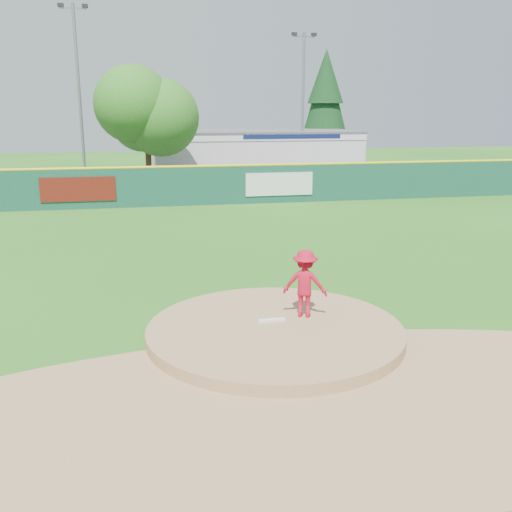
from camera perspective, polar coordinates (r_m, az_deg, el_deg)
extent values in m
plane|color=#286B19|center=(12.41, 1.90, -8.07)|extent=(120.00, 120.00, 0.00)
cylinder|color=#9E774C|center=(12.41, 1.90, -8.07)|extent=(5.50, 5.50, 0.50)
cube|color=white|center=(12.58, 1.59, -6.43)|extent=(0.60, 0.15, 0.04)
cylinder|color=#9E774C|center=(9.80, 6.16, -14.55)|extent=(15.40, 15.40, 0.01)
cube|color=#38383A|center=(38.54, -7.65, 7.14)|extent=(44.00, 16.00, 0.02)
imported|color=red|center=(12.69, 4.92, -2.75)|extent=(1.13, 0.92, 1.52)
imported|color=white|center=(36.24, 0.58, 7.81)|extent=(4.84, 3.46, 1.22)
cube|color=silver|center=(44.14, -0.31, 10.24)|extent=(15.00, 8.00, 3.20)
cube|color=white|center=(40.13, 0.85, 11.83)|extent=(15.00, 0.06, 0.55)
cube|color=#0F194C|center=(40.57, 3.68, 11.83)|extent=(7.00, 0.03, 0.28)
cube|color=#59595B|center=(44.05, -0.31, 12.38)|extent=(15.20, 8.20, 0.12)
cube|color=#60160D|center=(29.45, -17.37, 6.39)|extent=(3.60, 0.04, 1.20)
cube|color=white|center=(30.20, 2.35, 7.20)|extent=(3.60, 0.04, 1.20)
cube|color=#154537|center=(29.51, -6.39, 6.96)|extent=(40.00, 0.10, 2.00)
cylinder|color=yellow|center=(29.40, -6.44, 8.89)|extent=(40.00, 0.14, 0.14)
cylinder|color=#382314|center=(36.32, -10.66, 8.64)|extent=(0.36, 0.36, 2.60)
sphere|color=#387F23|center=(36.16, -10.90, 13.79)|extent=(5.60, 5.60, 5.60)
cylinder|color=#382314|center=(49.86, 6.78, 9.68)|extent=(0.40, 0.40, 1.60)
cone|color=#113A16|center=(49.71, 6.95, 15.15)|extent=(4.40, 4.40, 7.90)
cylinder|color=gray|center=(38.30, -17.23, 14.84)|extent=(0.20, 0.20, 11.00)
cube|color=gray|center=(38.75, -17.84, 22.53)|extent=(1.60, 0.10, 0.10)
cube|color=black|center=(38.84, -18.97, 22.65)|extent=(0.35, 0.25, 0.20)
cube|color=black|center=(38.72, -16.74, 22.84)|extent=(0.35, 0.25, 0.20)
cylinder|color=gray|center=(41.83, 4.70, 14.63)|extent=(0.20, 0.20, 10.00)
cube|color=gray|center=(42.12, 4.83, 21.03)|extent=(1.60, 0.10, 0.10)
cube|color=black|center=(41.95, 3.85, 21.28)|extent=(0.35, 0.25, 0.20)
cube|color=black|center=(42.34, 5.81, 21.18)|extent=(0.35, 0.25, 0.20)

